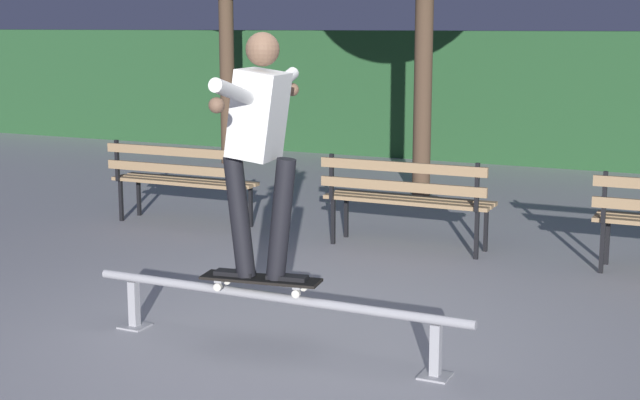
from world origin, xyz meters
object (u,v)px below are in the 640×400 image
grind_rail (273,306)px  park_bench_left_center (406,193)px  skateboarder (259,135)px  park_bench_leftmost (180,175)px  skateboard (261,280)px

grind_rail → park_bench_left_center: park_bench_left_center is taller
skateboarder → park_bench_left_center: size_ratio=0.97×
grind_rail → park_bench_leftmost: park_bench_leftmost is taller
skateboard → park_bench_left_center: 2.95m
grind_rail → park_bench_left_center: (-0.17, 2.95, 0.24)m
park_bench_leftmost → skateboard: bearing=-48.7°
grind_rail → park_bench_leftmost: (-2.67, 2.95, 0.24)m
skateboard → grind_rail: bearing=-0.0°
grind_rail → skateboarder: (-0.08, 0.00, 1.10)m
grind_rail → park_bench_left_center: bearing=93.4°
skateboarder → park_bench_leftmost: bearing=131.3°
grind_rail → skateboarder: size_ratio=1.71×
skateboarder → park_bench_left_center: skateboarder is taller
park_bench_leftmost → skateboarder: bearing=-48.7°
grind_rail → skateboarder: 1.10m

